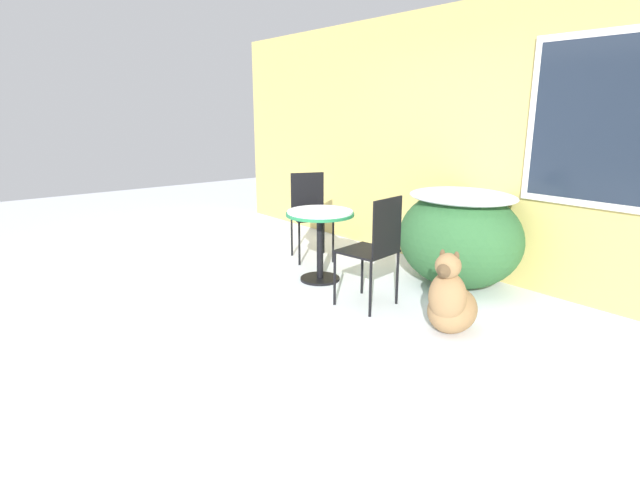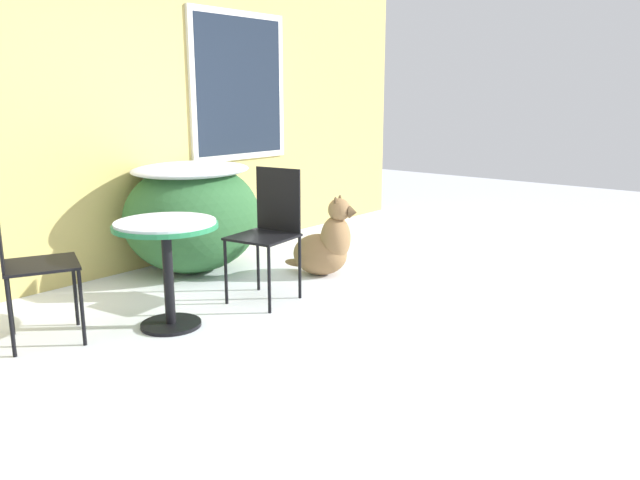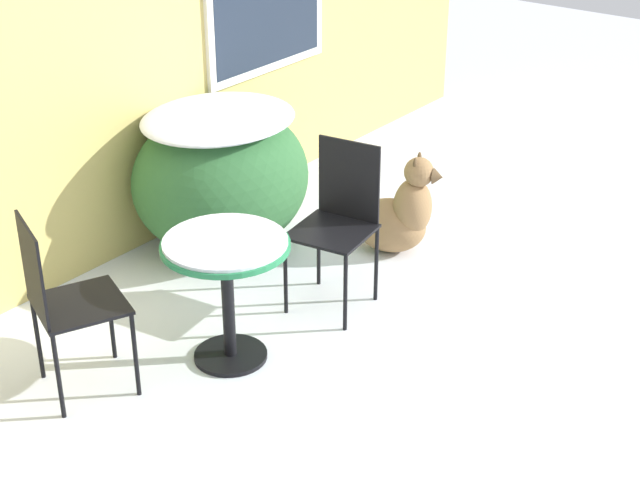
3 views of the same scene
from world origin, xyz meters
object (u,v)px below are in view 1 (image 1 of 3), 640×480
object	(u,v)px
patio_table	(320,226)
patio_chair_far_side	(374,246)
patio_chair_near_table	(310,211)
dog	(451,303)

from	to	relation	value
patio_table	patio_chair_far_side	xyz separation A→B (m)	(0.86, -0.10, -0.01)
patio_chair_near_table	patio_chair_far_side	world-z (taller)	same
dog	patio_table	bearing A→B (deg)	161.40
patio_chair_near_table	patio_chair_far_side	distance (m)	1.67
patio_chair_far_side	dog	size ratio (longest dim) A/B	1.42
patio_table	dog	world-z (taller)	patio_table
patio_chair_far_side	patio_table	bearing A→B (deg)	-104.57
patio_chair_far_side	dog	distance (m)	0.83
patio_chair_near_table	patio_chair_far_side	xyz separation A→B (m)	(1.59, -0.54, 0.00)
patio_chair_far_side	dog	xyz separation A→B (m)	(0.77, 0.07, -0.30)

